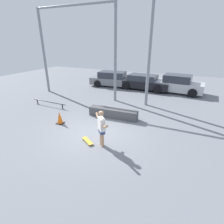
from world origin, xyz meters
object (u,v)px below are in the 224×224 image
Objects in this scene: parked_car_black at (144,82)px; grind_rail at (49,102)px; skateboarder at (102,127)px; grind_box at (113,113)px; parked_car_silver at (178,84)px; traffic_cone at (60,118)px; parked_car_grey at (113,79)px; skateboard at (87,141)px.

grind_rail is at bearing -120.48° from parked_car_black.
grind_box is (-0.76, 2.89, -0.61)m from skateboarder.
skateboarder reaches higher than parked_car_black.
parked_car_silver is 5.94× the size of traffic_cone.
parked_car_silver is (2.15, 9.92, -0.15)m from skateboarder.
parked_car_silver is at bearing -5.06° from parked_car_grey.
skateboarder is 0.39× the size of parked_car_silver.
traffic_cone is at bearing -153.25° from skateboarder.
parked_car_silver reaches higher than grind_box.
parked_car_black reaches higher than grind_rail.
grind_box is 2.96m from traffic_cone.
parked_car_silver is at bearing 122.59° from skateboarder.
skateboard is 0.17× the size of parked_car_black.
traffic_cone is (-5.18, -8.94, -0.39)m from parked_car_silver.
skateboard is 10.36m from parked_car_grey.
skateboarder reaches higher than grind_box.
parked_car_grey is at bearing -174.58° from parked_car_silver.
grind_rail is at bearing -162.61° from skateboarder.
grind_rail is 0.60× the size of parked_car_grey.
traffic_cone is (2.43, -1.85, 0.06)m from grind_rail.
parked_car_grey is 1.01× the size of parked_car_black.
parked_car_black is at bearing 139.43° from skateboarder.
parked_car_silver reaches higher than skateboard.
parked_car_black is at bearing -174.83° from parked_car_silver.
parked_car_grey is (-3.09, 9.87, 0.61)m from skateboard.
parked_car_black is at bearing -4.81° from parked_car_grey.
traffic_cone is (-2.23, -8.91, -0.31)m from parked_car_black.
skateboard is 2.92m from grind_box.
skateboarder is 9.93m from parked_car_black.
skateboard is 0.28× the size of grind_rail.
skateboard is at bearing -30.97° from grind_rail.
skateboarder is 0.34× the size of parked_car_grey.
parked_car_grey is at bearing 139.87° from skateboard.
parked_car_grey is 1.15× the size of parked_car_silver.
skateboarder is 2.04× the size of skateboard.
parked_car_black is 2.95m from parked_car_silver.
skateboarder is at bearing -82.44° from parked_car_black.
parked_car_grey reaches higher than grind_rail.
parked_car_black is 9.19m from traffic_cone.
skateboarder is 6.18m from grind_rail.
parked_car_grey reaches higher than grind_box.
parked_car_grey is 5.94m from parked_car_silver.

